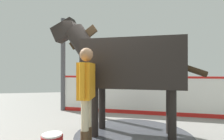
% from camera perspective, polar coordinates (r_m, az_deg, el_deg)
% --- Properties ---
extents(ground_plane, '(16.00, 16.00, 0.02)m').
position_cam_1_polar(ground_plane, '(4.26, 1.99, -19.08)').
color(ground_plane, gray).
extents(wet_patch, '(2.50, 2.50, 0.00)m').
position_cam_1_polar(wet_patch, '(4.13, 6.63, -19.52)').
color(wet_patch, '#42444C').
rests_on(wet_patch, ground).
extents(barrier_wall, '(4.83, 2.18, 1.20)m').
position_cam_1_polar(barrier_wall, '(5.84, 8.83, -8.20)').
color(barrier_wall, white).
rests_on(barrier_wall, ground).
extents(roof_post_near, '(0.16, 0.16, 3.18)m').
position_cam_1_polar(roof_post_near, '(6.52, -15.14, 1.74)').
color(roof_post_near, '#4C4C51').
rests_on(roof_post_near, ground).
extents(horse, '(3.17, 1.76, 2.58)m').
position_cam_1_polar(horse, '(3.92, 4.98, 1.99)').
color(horse, black).
rests_on(horse, ground).
extents(handler, '(0.35, 0.68, 1.77)m').
position_cam_1_polar(handler, '(3.24, -8.04, -6.14)').
color(handler, '#47331E').
rests_on(handler, ground).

